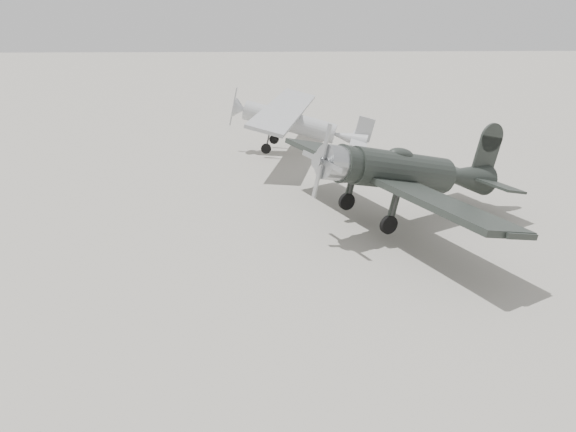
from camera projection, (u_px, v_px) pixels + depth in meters
ground at (301, 300)px, 17.22m from camera, size 160.00×160.00×0.00m
lowwing_monoplane at (409, 172)px, 22.23m from camera, size 9.71×12.24×4.09m
highwing_monoplane at (295, 119)px, 32.31m from camera, size 8.29×11.59×3.27m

